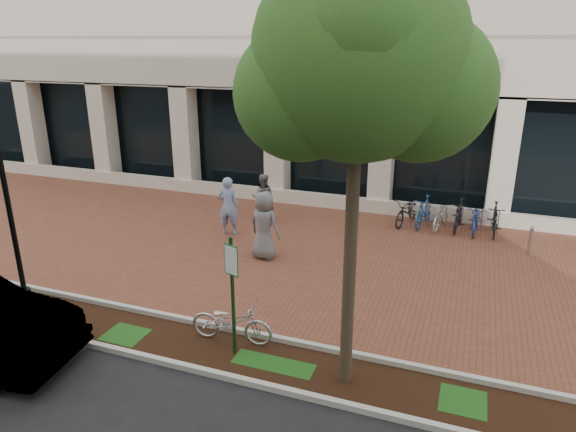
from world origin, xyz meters
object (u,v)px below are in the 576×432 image
(street_tree, at_px, (362,69))
(pedestrian_left, at_px, (228,206))
(pedestrian_right, at_px, (264,225))
(bike_rack_cluster, at_px, (449,215))
(lamppost, at_px, (6,192))
(pedestrian_mid, at_px, (263,197))
(locked_bicycle, at_px, (232,322))
(bollard, at_px, (530,240))
(parking_sign, at_px, (232,282))

(street_tree, xyz_separation_m, pedestrian_left, (-5.39, 5.99, -4.56))
(pedestrian_right, height_order, bike_rack_cluster, pedestrian_right)
(lamppost, bearing_deg, pedestrian_mid, 66.95)
(locked_bicycle, relative_size, pedestrian_left, 0.92)
(lamppost, distance_m, pedestrian_right, 6.41)
(locked_bicycle, bearing_deg, pedestrian_mid, 12.87)
(street_tree, relative_size, pedestrian_mid, 4.48)
(bollard, bearing_deg, lamppost, -147.93)
(parking_sign, xyz_separation_m, bike_rack_cluster, (3.49, 8.85, -1.09))
(lamppost, height_order, pedestrian_mid, lamppost)
(street_tree, bearing_deg, pedestrian_left, 132.01)
(parking_sign, relative_size, bike_rack_cluster, 0.71)
(locked_bicycle, height_order, bollard, locked_bicycle)
(pedestrian_mid, bearing_deg, street_tree, 105.70)
(lamppost, distance_m, pedestrian_left, 6.49)
(pedestrian_right, relative_size, bollard, 2.28)
(pedestrian_right, bearing_deg, parking_sign, 120.77)
(lamppost, distance_m, street_tree, 8.49)
(pedestrian_right, bearing_deg, bike_rack_cluster, -122.96)
(locked_bicycle, distance_m, bollard, 9.36)
(bike_rack_cluster, bearing_deg, parking_sign, -103.12)
(lamppost, xyz_separation_m, locked_bicycle, (5.44, 0.11, -2.24))
(parking_sign, relative_size, pedestrian_right, 1.26)
(parking_sign, bearing_deg, street_tree, 16.40)
(pedestrian_left, bearing_deg, bollard, 178.41)
(lamppost, height_order, pedestrian_right, lamppost)
(pedestrian_left, height_order, bike_rack_cluster, pedestrian_left)
(parking_sign, xyz_separation_m, street_tree, (2.32, -0.04, 3.93))
(pedestrian_right, xyz_separation_m, bike_rack_cluster, (4.77, 4.25, -0.50))
(parking_sign, distance_m, bike_rack_cluster, 9.58)
(parking_sign, xyz_separation_m, bollard, (5.85, 7.49, -1.14))
(locked_bicycle, relative_size, bike_rack_cluster, 0.50)
(street_tree, xyz_separation_m, bike_rack_cluster, (1.17, 8.89, -5.03))
(lamppost, xyz_separation_m, pedestrian_left, (2.61, 5.68, -1.75))
(street_tree, height_order, locked_bicycle, street_tree)
(pedestrian_left, bearing_deg, parking_sign, 105.90)
(pedestrian_mid, distance_m, bollard, 8.43)
(street_tree, height_order, bollard, street_tree)
(lamppost, bearing_deg, street_tree, -2.19)
(pedestrian_mid, bearing_deg, bike_rack_cluster, 174.91)
(bike_rack_cluster, bearing_deg, street_tree, -89.10)
(lamppost, bearing_deg, pedestrian_right, 44.53)
(pedestrian_mid, height_order, pedestrian_right, pedestrian_right)
(street_tree, relative_size, pedestrian_right, 3.73)
(pedestrian_right, bearing_deg, pedestrian_mid, -51.13)
(lamppost, relative_size, locked_bicycle, 2.76)
(pedestrian_mid, bearing_deg, locked_bicycle, 90.95)
(pedestrian_right, xyz_separation_m, bollard, (7.12, 2.89, -0.54))
(locked_bicycle, bearing_deg, street_tree, -104.45)
(pedestrian_left, height_order, pedestrian_mid, pedestrian_left)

